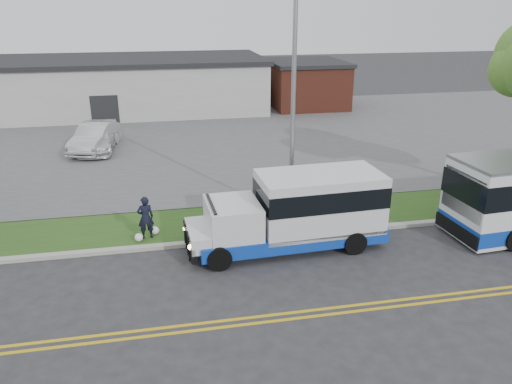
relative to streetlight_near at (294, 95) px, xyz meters
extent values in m
plane|color=#28282B|center=(-3.00, -2.73, -5.23)|extent=(140.00, 140.00, 0.00)
cube|color=gold|center=(-3.00, -6.58, -5.23)|extent=(70.00, 0.12, 0.01)
cube|color=gold|center=(-3.00, -6.88, -5.23)|extent=(70.00, 0.12, 0.01)
cube|color=#9E9B93|center=(-3.00, -1.63, -5.16)|extent=(80.00, 0.30, 0.15)
cube|color=#284617|center=(-3.00, 0.17, -5.18)|extent=(80.00, 3.30, 0.10)
cube|color=#4C4C4F|center=(-3.00, 14.27, -5.18)|extent=(80.00, 25.00, 0.10)
cube|color=#9E9E99|center=(-9.00, 24.27, -3.23)|extent=(25.00, 10.00, 4.00)
cube|color=black|center=(-9.00, 24.27, -1.06)|extent=(25.40, 10.40, 0.35)
cube|color=black|center=(-9.00, 19.32, -4.13)|extent=(2.00, 0.15, 2.20)
cube|color=brown|center=(7.50, 23.27, -3.43)|extent=(6.00, 7.00, 3.60)
cube|color=black|center=(7.50, 23.27, -1.48)|extent=(6.30, 7.30, 0.30)
cylinder|color=gray|center=(0.00, 0.07, -0.38)|extent=(0.18, 0.18, 9.50)
cube|color=#0F37A3|center=(-0.70, -2.42, -4.67)|extent=(7.00, 2.64, 0.51)
cube|color=silver|center=(0.42, -2.37, -3.51)|extent=(4.57, 2.53, 2.13)
cube|color=black|center=(0.42, -2.37, -3.15)|extent=(4.59, 2.57, 0.76)
cube|color=silver|center=(-2.83, -2.51, -3.86)|extent=(1.92, 2.26, 1.22)
cube|color=black|center=(-3.59, -2.55, -3.66)|extent=(0.19, 1.93, 0.91)
cube|color=silver|center=(-3.94, -2.56, -4.37)|extent=(1.11, 2.12, 0.56)
cube|color=black|center=(-4.40, -2.58, -4.67)|extent=(0.24, 2.09, 0.51)
sphere|color=#FFD88C|center=(-4.41, -3.34, -4.42)|extent=(0.21, 0.21, 0.20)
sphere|color=#FFD88C|center=(-4.48, -1.82, -4.42)|extent=(0.21, 0.21, 0.20)
cylinder|color=black|center=(-3.49, -3.64, -4.81)|extent=(0.86, 0.32, 0.85)
cylinder|color=black|center=(-3.58, -1.45, -4.81)|extent=(0.86, 0.32, 0.85)
cylinder|color=black|center=(1.48, -3.42, -4.81)|extent=(0.86, 0.32, 0.85)
cylinder|color=black|center=(1.38, -1.23, -4.81)|extent=(0.86, 0.32, 0.85)
cube|color=black|center=(5.73, -3.22, -3.31)|extent=(0.24, 2.33, 1.62)
cube|color=black|center=(5.66, -3.22, -4.78)|extent=(0.28, 2.54, 0.51)
cylinder|color=black|center=(7.22, -1.93, -4.75)|extent=(0.99, 0.38, 0.97)
imported|color=black|center=(-5.92, -0.83, -4.29)|extent=(0.67, 0.50, 1.69)
imported|color=#AFB2B7|center=(-9.02, 12.10, -4.31)|extent=(2.94, 5.25, 1.64)
imported|color=silver|center=(-8.87, 12.12, -4.42)|extent=(2.25, 4.99, 1.42)
sphere|color=white|center=(-6.22, -1.08, -4.97)|extent=(0.32, 0.32, 0.32)
sphere|color=white|center=(-5.62, -0.58, -4.97)|extent=(0.32, 0.32, 0.32)
camera|label=1|loc=(-5.19, -18.60, 3.36)|focal=35.00mm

